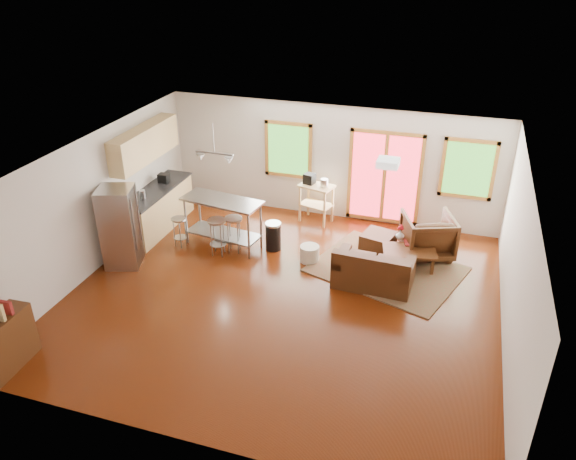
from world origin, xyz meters
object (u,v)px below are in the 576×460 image
(ottoman, at_px, (378,242))
(coffee_table, at_px, (409,252))
(armchair, at_px, (428,234))
(refrigerator, at_px, (120,227))
(loveseat, at_px, (373,272))
(kitchen_cart, at_px, (316,190))
(rug, at_px, (386,269))
(island, at_px, (223,214))

(ottoman, bearing_deg, coffee_table, -35.11)
(armchair, relative_size, refrigerator, 0.61)
(coffee_table, height_order, armchair, armchair)
(loveseat, bearing_deg, kitchen_cart, 129.86)
(rug, bearing_deg, refrigerator, -165.29)
(loveseat, xyz_separation_m, kitchen_cart, (-1.72, 2.26, 0.47))
(rug, xyz_separation_m, ottoman, (-0.30, 0.69, 0.19))
(armchair, xyz_separation_m, island, (-4.07, -0.87, 0.23))
(loveseat, bearing_deg, island, 172.21)
(coffee_table, bearing_deg, loveseat, -123.48)
(ottoman, distance_m, kitchen_cart, 1.93)
(armchair, xyz_separation_m, kitchen_cart, (-2.55, 0.80, 0.28))
(rug, height_order, coffee_table, coffee_table)
(ottoman, bearing_deg, kitchen_cart, 149.39)
(rug, xyz_separation_m, loveseat, (-0.17, -0.63, 0.29))
(coffee_table, distance_m, refrigerator, 5.60)
(ottoman, xyz_separation_m, refrigerator, (-4.69, -2.00, 0.61))
(rug, bearing_deg, island, -179.43)
(rug, relative_size, island, 1.54)
(armchair, bearing_deg, rug, 30.58)
(refrigerator, distance_m, island, 2.03)
(island, bearing_deg, armchair, 12.02)
(island, bearing_deg, kitchen_cart, 47.55)
(armchair, xyz_separation_m, ottoman, (-0.96, -0.14, -0.29))
(rug, height_order, island, island)
(rug, relative_size, coffee_table, 2.38)
(rug, xyz_separation_m, refrigerator, (-4.99, -1.31, 0.79))
(coffee_table, height_order, kitchen_cart, kitchen_cart)
(ottoman, height_order, kitchen_cart, kitchen_cart)
(armchair, height_order, kitchen_cart, kitchen_cart)
(loveseat, distance_m, kitchen_cart, 2.88)
(kitchen_cart, bearing_deg, ottoman, -30.61)
(refrigerator, height_order, kitchen_cart, refrigerator)
(ottoman, distance_m, island, 3.24)
(refrigerator, relative_size, kitchen_cart, 1.44)
(rug, bearing_deg, ottoman, 113.34)
(armchair, height_order, ottoman, armchair)
(coffee_table, xyz_separation_m, island, (-3.80, -0.24, 0.37))
(island, bearing_deg, rug, 0.57)
(rug, relative_size, loveseat, 1.82)
(loveseat, height_order, refrigerator, refrigerator)
(armchair, distance_m, island, 4.17)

